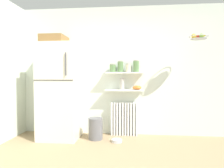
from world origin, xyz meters
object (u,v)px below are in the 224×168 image
Objects in this scene: vase at (122,84)px; hanging_fruit_basket at (199,37)px; storage_jar_0 at (113,68)px; storage_jar_2 at (128,68)px; storage_jar_1 at (120,67)px; radiator at (124,119)px; pet_food_bowl at (117,141)px; shelf_bowl at (137,88)px; refrigerator at (60,89)px; storage_jar_3 at (136,66)px; trash_bin at (96,129)px.

hanging_fruit_basket is at bearing -13.81° from vase.
storage_jar_2 reaches higher than storage_jar_0.
storage_jar_1 is at bearing 180.00° from vase.
radiator is 1.03m from storage_jar_2.
pet_food_bowl is (-0.19, -0.40, -1.33)m from storage_jar_2.
radiator is 1.06m from storage_jar_1.
radiator is at bearing 173.24° from shelf_bowl.
refrigerator reaches higher than storage_jar_0.
refrigerator is 1.10m from storage_jar_0.
hanging_fruit_basket is (1.07, -0.33, 0.49)m from storage_jar_3.
hanging_fruit_basket is (1.54, -0.33, 0.52)m from storage_jar_0.
trash_bin is at bearing -160.17° from shelf_bowl.
vase is at bearing 11.31° from refrigerator.
storage_jar_2 reaches higher than radiator.
radiator is at bearing 164.55° from hanging_fruit_basket.
storage_jar_3 is at bearing 9.23° from refrigerator.
refrigerator is 11.77× the size of storage_jar_0.
refrigerator is 1.39m from storage_jar_2.
storage_jar_1 is 1.25× the size of shelf_bowl.
shelf_bowl is (0.49, -0.00, -0.39)m from storage_jar_0.
radiator is 1.64× the size of trash_bin.
storage_jar_1 reaches higher than storage_jar_2.
trash_bin is at bearing -159.69° from storage_jar_3.
radiator is 2.83× the size of storage_jar_3.
shelf_bowl is at bearing -0.00° from storage_jar_1.
storage_jar_3 is 1.00× the size of vase.
pet_food_bowl is (-0.37, -0.40, -0.94)m from shelf_bowl.
vase is 0.71× the size of hanging_fruit_basket.
radiator is 3.43× the size of pet_food_bowl.
storage_jar_3 reaches higher than trash_bin.
storage_jar_0 is 0.51× the size of hanging_fruit_basket.
storage_jar_1 is (1.15, 0.24, 0.45)m from refrigerator.
trash_bin is at bearing -150.02° from vase.
storage_jar_3 is 1.29× the size of shelf_bowl.
storage_jar_2 is 0.34m from vase.
storage_jar_0 reaches higher than shelf_bowl.
hanging_fruit_basket reaches higher than storage_jar_2.
pet_food_bowl is at bearing -15.77° from trash_bin.
storage_jar_3 is (0.31, -0.00, 0.00)m from storage_jar_1.
storage_jar_1 is 0.31m from storage_jar_3.
storage_jar_1 is (0.16, 0.00, 0.03)m from storage_jar_0.
radiator is (1.23, 0.27, -0.61)m from refrigerator.
radiator is at bearing 74.99° from pet_food_bowl.
radiator is 2.92× the size of storage_jar_1.
storage_jar_0 is at bearing 106.39° from pet_food_bowl.
storage_jar_1 reaches higher than radiator.
pet_food_bowl is (1.11, -0.16, -0.91)m from refrigerator.
vase is at bearing -143.61° from radiator.
storage_jar_2 is at bearing 64.25° from pet_food_bowl.
refrigerator is at bearing -170.77° from storage_jar_3.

